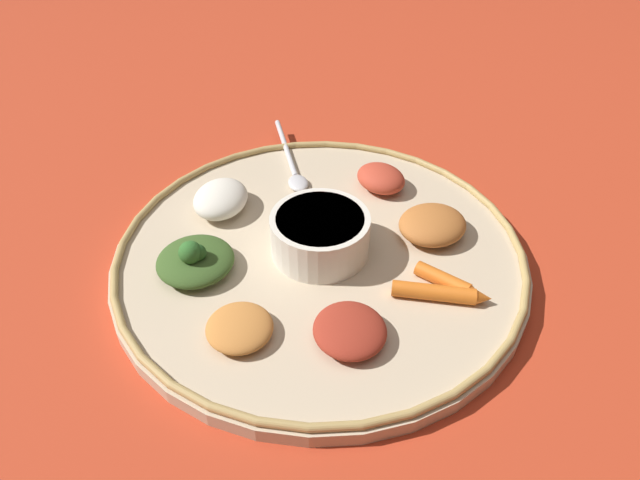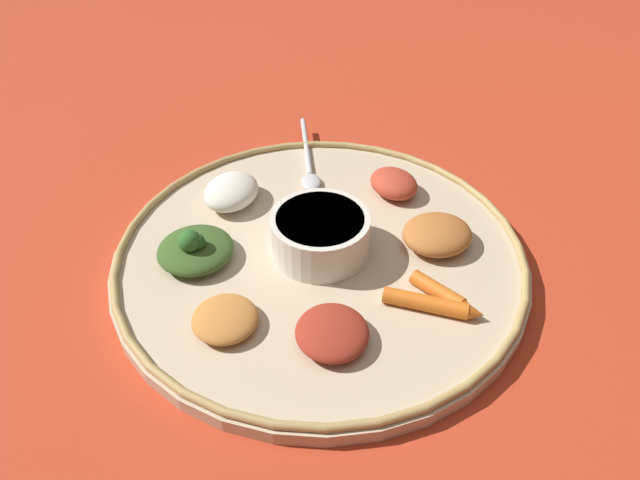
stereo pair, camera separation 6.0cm
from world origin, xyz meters
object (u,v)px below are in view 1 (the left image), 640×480
object	(u,v)px
spoon	(292,165)
greens_pile	(195,260)
carrot_outer	(448,282)
carrot_near_spoon	(440,293)
center_bowl	(320,233)

from	to	relation	value
spoon	greens_pile	world-z (taller)	greens_pile
greens_pile	carrot_outer	xyz separation A→B (m)	(0.24, -0.06, -0.01)
carrot_near_spoon	carrot_outer	world-z (taller)	same
carrot_outer	greens_pile	bearing A→B (deg)	165.34
carrot_outer	carrot_near_spoon	bearing A→B (deg)	-132.99
spoon	center_bowl	bearing A→B (deg)	-86.30
center_bowl	carrot_near_spoon	world-z (taller)	center_bowl
center_bowl	carrot_outer	xyz separation A→B (m)	(0.12, -0.07, -0.02)
carrot_near_spoon	center_bowl	bearing A→B (deg)	139.75
greens_pile	carrot_outer	bearing A→B (deg)	-14.66
spoon	carrot_near_spoon	xyz separation A→B (m)	(0.11, -0.25, 0.00)
center_bowl	greens_pile	world-z (taller)	center_bowl
center_bowl	spoon	bearing A→B (deg)	93.70
center_bowl	greens_pile	distance (m)	0.13
spoon	carrot_outer	bearing A→B (deg)	-61.71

